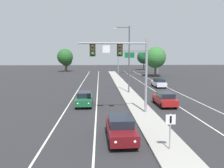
% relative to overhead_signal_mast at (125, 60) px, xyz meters
% --- Properties ---
extents(median_island, '(2.40, 110.00, 0.15)m').
position_rel_overhead_signal_mast_xyz_m(median_island, '(1.85, 3.36, -5.23)').
color(median_island, '#9E9B93').
rests_on(median_island, ground).
extents(lane_stripe_oncoming_center, '(0.14, 100.00, 0.01)m').
position_rel_overhead_signal_mast_xyz_m(lane_stripe_oncoming_center, '(-2.85, 10.36, -5.30)').
color(lane_stripe_oncoming_center, silver).
rests_on(lane_stripe_oncoming_center, ground).
extents(lane_stripe_receding_center, '(0.14, 100.00, 0.01)m').
position_rel_overhead_signal_mast_xyz_m(lane_stripe_receding_center, '(6.55, 10.36, -5.30)').
color(lane_stripe_receding_center, silver).
rests_on(lane_stripe_receding_center, ground).
extents(edge_stripe_left, '(0.14, 100.00, 0.01)m').
position_rel_overhead_signal_mast_xyz_m(edge_stripe_left, '(-6.15, 10.36, -5.30)').
color(edge_stripe_left, silver).
rests_on(edge_stripe_left, ground).
extents(edge_stripe_right, '(0.14, 100.00, 0.01)m').
position_rel_overhead_signal_mast_xyz_m(edge_stripe_right, '(9.85, 10.36, -5.30)').
color(edge_stripe_right, silver).
rests_on(edge_stripe_right, ground).
extents(overhead_signal_mast, '(6.67, 0.44, 7.20)m').
position_rel_overhead_signal_mast_xyz_m(overhead_signal_mast, '(0.00, 0.00, 0.00)').
color(overhead_signal_mast, gray).
rests_on(overhead_signal_mast, median_island).
extents(median_sign_post, '(0.60, 0.10, 2.20)m').
position_rel_overhead_signal_mast_xyz_m(median_sign_post, '(1.73, -8.94, -3.72)').
color(median_sign_post, gray).
rests_on(median_sign_post, median_island).
extents(street_lamp_median, '(2.58, 0.28, 10.00)m').
position_rel_overhead_signal_mast_xyz_m(street_lamp_median, '(1.77, 12.15, 0.49)').
color(street_lamp_median, '#4C4C51').
rests_on(street_lamp_median, median_island).
extents(car_oncoming_darkred, '(1.92, 4.51, 1.58)m').
position_rel_overhead_signal_mast_xyz_m(car_oncoming_darkred, '(-1.06, -6.86, -4.49)').
color(car_oncoming_darkred, '#5B0F14').
rests_on(car_oncoming_darkred, ground).
extents(car_oncoming_green, '(1.86, 4.49, 1.58)m').
position_rel_overhead_signal_mast_xyz_m(car_oncoming_green, '(-4.28, 3.96, -4.49)').
color(car_oncoming_green, '#195633').
rests_on(car_oncoming_green, ground).
extents(car_receding_red, '(1.89, 4.50, 1.58)m').
position_rel_overhead_signal_mast_xyz_m(car_receding_red, '(5.01, 3.33, -4.49)').
color(car_receding_red, maroon).
rests_on(car_receding_red, ground).
extents(car_receding_white, '(1.90, 4.50, 1.58)m').
position_rel_overhead_signal_mast_xyz_m(car_receding_white, '(8.33, 18.38, -4.49)').
color(car_receding_white, silver).
rests_on(car_receding_white, ground).
extents(highway_sign_gantry, '(13.28, 0.42, 7.50)m').
position_rel_overhead_signal_mast_xyz_m(highway_sign_gantry, '(10.05, 50.60, 0.86)').
color(highway_sign_gantry, gray).
rests_on(highway_sign_gantry, ground).
extents(tree_far_left_b, '(4.22, 4.22, 6.10)m').
position_rel_overhead_signal_mast_xyz_m(tree_far_left_b, '(-14.69, 61.89, -1.32)').
color(tree_far_left_b, '#4C3823').
rests_on(tree_far_left_b, ground).
extents(tree_far_left_a, '(5.64, 5.64, 8.16)m').
position_rel_overhead_signal_mast_xyz_m(tree_far_left_a, '(-14.79, 59.58, 0.03)').
color(tree_far_left_a, '#4C3823').
rests_on(tree_far_left_a, ground).
extents(tree_far_right_c, '(5.52, 5.52, 7.99)m').
position_rel_overhead_signal_mast_xyz_m(tree_far_right_c, '(15.33, 67.74, -0.09)').
color(tree_far_right_c, '#4C3823').
rests_on(tree_far_right_c, ground).
extents(tree_far_right_b, '(5.50, 5.50, 7.96)m').
position_rel_overhead_signal_mast_xyz_m(tree_far_right_b, '(12.49, 37.82, -0.11)').
color(tree_far_right_b, '#4C3823').
rests_on(tree_far_right_b, ground).
extents(tree_far_right_a, '(5.65, 5.65, 8.17)m').
position_rel_overhead_signal_mast_xyz_m(tree_far_right_a, '(13.48, 41.31, 0.04)').
color(tree_far_right_a, '#4C3823').
rests_on(tree_far_right_a, ground).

